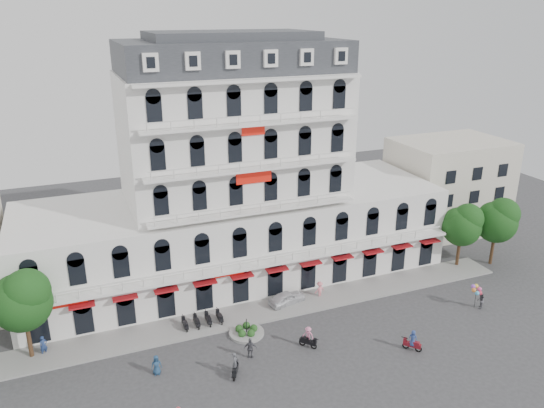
% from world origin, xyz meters
% --- Properties ---
extents(ground, '(120.00, 120.00, 0.00)m').
position_xyz_m(ground, '(0.00, 0.00, 0.00)').
color(ground, '#38383A').
rests_on(ground, ground).
extents(sidewalk, '(53.00, 4.00, 0.16)m').
position_xyz_m(sidewalk, '(0.00, 9.00, 0.08)').
color(sidewalk, gray).
rests_on(sidewalk, ground).
extents(main_building, '(45.00, 15.00, 25.80)m').
position_xyz_m(main_building, '(0.00, 18.00, 9.96)').
color(main_building, silver).
rests_on(main_building, ground).
extents(flank_building_east, '(14.00, 10.00, 12.00)m').
position_xyz_m(flank_building_east, '(30.00, 20.00, 6.00)').
color(flank_building_east, beige).
rests_on(flank_building_east, ground).
extents(traffic_island, '(3.20, 3.20, 1.60)m').
position_xyz_m(traffic_island, '(-3.00, 6.00, 0.26)').
color(traffic_island, gray).
rests_on(traffic_island, ground).
extents(parked_scooter_row, '(4.40, 1.80, 1.10)m').
position_xyz_m(parked_scooter_row, '(-6.35, 8.80, 0.00)').
color(parked_scooter_row, black).
rests_on(parked_scooter_row, ground).
extents(tree_west_inner, '(4.76, 4.76, 8.25)m').
position_xyz_m(tree_west_inner, '(-20.95, 9.48, 5.68)').
color(tree_west_inner, '#382314').
rests_on(tree_west_inner, ground).
extents(tree_east_inner, '(4.40, 4.37, 7.57)m').
position_xyz_m(tree_east_inner, '(24.05, 9.98, 5.21)').
color(tree_east_inner, '#382314').
rests_on(tree_east_inner, ground).
extents(tree_east_outer, '(4.65, 4.65, 8.05)m').
position_xyz_m(tree_east_outer, '(28.05, 8.98, 5.55)').
color(tree_east_outer, '#382314').
rests_on(tree_east_outer, ground).
extents(parked_car, '(4.18, 2.49, 1.33)m').
position_xyz_m(parked_car, '(2.49, 9.50, 0.67)').
color(parked_car, silver).
rests_on(parked_car, ground).
extents(rider_west, '(0.99, 1.57, 2.21)m').
position_xyz_m(rider_west, '(-5.78, 0.78, 1.00)').
color(rider_west, black).
rests_on(rider_west, ground).
extents(rider_east, '(1.26, 1.36, 1.97)m').
position_xyz_m(rider_east, '(9.48, -1.60, 0.95)').
color(rider_east, maroon).
rests_on(rider_east, ground).
extents(rider_center, '(1.25, 1.36, 2.04)m').
position_xyz_m(rider_center, '(1.31, 2.14, 1.06)').
color(rider_center, black).
rests_on(rider_center, ground).
extents(pedestrian_left, '(0.87, 0.60, 1.72)m').
position_xyz_m(pedestrian_left, '(-11.57, 3.37, 0.86)').
color(pedestrian_left, navy).
rests_on(pedestrian_left, ground).
extents(pedestrian_mid, '(1.20, 0.83, 1.89)m').
position_xyz_m(pedestrian_mid, '(-3.84, 2.57, 0.95)').
color(pedestrian_mid, '#4E4E54').
rests_on(pedestrian_mid, ground).
extents(pedestrian_right, '(1.23, 0.86, 1.73)m').
position_xyz_m(pedestrian_right, '(6.13, 9.50, 0.87)').
color(pedestrian_right, pink).
rests_on(pedestrian_right, ground).
extents(pedestrian_far, '(0.79, 0.68, 1.81)m').
position_xyz_m(pedestrian_far, '(-20.00, 9.50, 0.91)').
color(pedestrian_far, navy).
rests_on(pedestrian_far, ground).
extents(balloon_vendor, '(1.49, 1.34, 2.45)m').
position_xyz_m(balloon_vendor, '(19.67, 1.77, 1.27)').
color(balloon_vendor, '#505056').
rests_on(balloon_vendor, ground).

